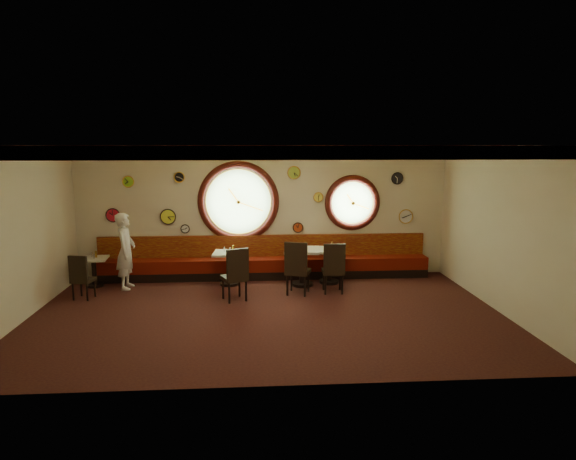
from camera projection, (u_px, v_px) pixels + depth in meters
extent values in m
cube|color=black|center=(268.00, 314.00, 9.86)|extent=(9.00, 6.00, 0.00)
cube|color=gold|center=(266.00, 145.00, 9.33)|extent=(9.00, 6.00, 0.02)
cube|color=beige|center=(263.00, 212.00, 12.55)|extent=(9.00, 0.02, 3.20)
cube|color=beige|center=(274.00, 271.00, 6.64)|extent=(9.00, 0.02, 3.20)
cube|color=beige|center=(19.00, 235.00, 9.28)|extent=(0.02, 6.00, 3.20)
cube|color=beige|center=(500.00, 229.00, 9.91)|extent=(0.02, 6.00, 3.20)
cube|color=#360D09|center=(263.00, 149.00, 12.25)|extent=(9.00, 0.10, 0.18)
cube|color=#360D09|center=(273.00, 153.00, 6.45)|extent=(9.00, 0.10, 0.18)
cube|color=#360D09|center=(14.00, 151.00, 9.04)|extent=(0.10, 6.00, 0.18)
cube|color=#360D09|center=(502.00, 150.00, 9.66)|extent=(0.10, 6.00, 0.18)
cube|color=black|center=(264.00, 274.00, 12.52)|extent=(8.00, 0.55, 0.20)
cube|color=#550E07|center=(264.00, 264.00, 12.48)|extent=(8.00, 0.55, 0.30)
cube|color=#5F0708|center=(264.00, 246.00, 12.63)|extent=(8.00, 0.10, 0.55)
cylinder|color=#89B86E|center=(239.00, 202.00, 12.46)|extent=(1.66, 0.02, 1.66)
torus|color=#360D09|center=(239.00, 202.00, 12.45)|extent=(1.98, 0.18, 1.98)
torus|color=gold|center=(238.00, 202.00, 12.42)|extent=(1.61, 0.03, 1.61)
cylinder|color=#89B86E|center=(352.00, 203.00, 12.66)|extent=(1.10, 0.02, 1.10)
torus|color=#360D09|center=(352.00, 203.00, 12.65)|extent=(1.38, 0.18, 1.38)
torus|color=gold|center=(353.00, 203.00, 12.62)|extent=(1.09, 0.03, 1.09)
cylinder|color=red|center=(113.00, 215.00, 12.27)|extent=(0.32, 0.03, 0.32)
cylinder|color=black|center=(179.00, 177.00, 12.23)|extent=(0.24, 0.03, 0.24)
cylinder|color=#85D52A|center=(128.00, 182.00, 12.16)|extent=(0.26, 0.03, 0.26)
cylinder|color=#D5C947|center=(318.00, 197.00, 12.55)|extent=(0.22, 0.03, 0.22)
cylinder|color=#A0C23C|center=(294.00, 173.00, 12.41)|extent=(0.30, 0.03, 0.30)
cylinder|color=silver|center=(185.00, 229.00, 12.44)|extent=(0.20, 0.03, 0.20)
cylinder|color=silver|center=(406.00, 216.00, 12.78)|extent=(0.34, 0.03, 0.34)
cylinder|color=yellow|center=(168.00, 217.00, 12.36)|extent=(0.36, 0.03, 0.36)
cylinder|color=black|center=(397.00, 178.00, 12.61)|extent=(0.28, 0.03, 0.28)
cylinder|color=#C74017|center=(298.00, 228.00, 12.63)|extent=(0.24, 0.03, 0.24)
cylinder|color=black|center=(95.00, 285.00, 11.78)|extent=(0.38, 0.38, 0.05)
cylinder|color=black|center=(94.00, 272.00, 11.74)|extent=(0.10, 0.10, 0.61)
cube|color=silver|center=(93.00, 259.00, 11.68)|extent=(0.66, 0.66, 0.04)
cylinder|color=black|center=(230.00, 283.00, 11.91)|extent=(0.44, 0.44, 0.06)
cylinder|color=black|center=(229.00, 269.00, 11.86)|extent=(0.12, 0.12, 0.70)
cube|color=silver|center=(229.00, 253.00, 11.80)|extent=(0.76, 0.76, 0.05)
cylinder|color=black|center=(302.00, 284.00, 11.86)|extent=(0.49, 0.49, 0.07)
cylinder|color=black|center=(302.00, 267.00, 11.80)|extent=(0.13, 0.13, 0.78)
cube|color=silver|center=(302.00, 250.00, 11.73)|extent=(0.88, 0.88, 0.06)
cylinder|color=black|center=(329.00, 281.00, 12.08)|extent=(0.46, 0.46, 0.06)
cylinder|color=black|center=(329.00, 266.00, 12.02)|extent=(0.13, 0.13, 0.74)
cube|color=silver|center=(329.00, 250.00, 11.96)|extent=(0.88, 0.88, 0.05)
cube|color=black|center=(83.00, 280.00, 10.79)|extent=(0.48, 0.48, 0.07)
cube|color=black|center=(78.00, 268.00, 10.57)|extent=(0.40, 0.14, 0.52)
cube|color=black|center=(234.00, 278.00, 10.68)|extent=(0.62, 0.62, 0.08)
cube|color=black|center=(238.00, 264.00, 10.44)|extent=(0.46, 0.24, 0.62)
cube|color=black|center=(298.00, 272.00, 11.13)|extent=(0.62, 0.62, 0.09)
cube|color=black|center=(296.00, 257.00, 10.87)|extent=(0.49, 0.21, 0.64)
cube|color=black|center=(333.00, 271.00, 11.25)|extent=(0.48, 0.48, 0.08)
cube|color=black|center=(334.00, 258.00, 10.99)|extent=(0.47, 0.07, 0.61)
cylinder|color=silver|center=(92.00, 255.00, 11.75)|extent=(0.04, 0.04, 0.11)
cylinder|color=silver|center=(224.00, 249.00, 11.86)|extent=(0.04, 0.04, 0.11)
cylinder|color=silver|center=(299.00, 246.00, 11.77)|extent=(0.04, 0.04, 0.11)
cylinder|color=silver|center=(328.00, 247.00, 11.97)|extent=(0.04, 0.04, 0.10)
cylinder|color=silver|center=(94.00, 256.00, 11.61)|extent=(0.03, 0.03, 0.09)
cylinder|color=silver|center=(230.00, 250.00, 11.75)|extent=(0.04, 0.04, 0.11)
cylinder|color=silver|center=(303.00, 247.00, 11.63)|extent=(0.04, 0.04, 0.11)
cylinder|color=silver|center=(330.00, 247.00, 11.91)|extent=(0.03, 0.03, 0.09)
cylinder|color=gold|center=(96.00, 254.00, 11.71)|extent=(0.05, 0.05, 0.15)
cylinder|color=gold|center=(233.00, 248.00, 11.88)|extent=(0.04, 0.04, 0.14)
cylinder|color=gold|center=(305.00, 245.00, 11.74)|extent=(0.05, 0.05, 0.15)
cylinder|color=#C5812E|center=(332.00, 245.00, 12.05)|extent=(0.05, 0.05, 0.16)
imported|color=white|center=(126.00, 251.00, 11.49)|extent=(0.43, 0.64, 1.72)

